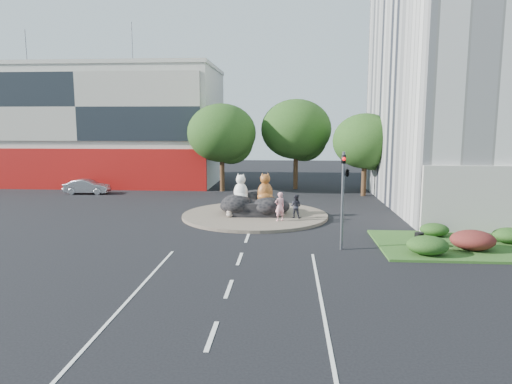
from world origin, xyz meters
TOP-DOWN VIEW (x-y plane):
  - ground at (0.00, 0.00)m, footprint 120.00×120.00m
  - roundabout_island at (0.00, 10.00)m, footprint 10.00×10.00m
  - rock_plinth at (0.00, 10.00)m, footprint 3.20×2.60m
  - shophouse_block at (-18.00, 27.91)m, footprint 25.20×12.30m
  - grass_verge at (12.00, 3.00)m, footprint 10.00×6.00m
  - tree_left at (-3.93, 22.06)m, footprint 6.46×6.46m
  - tree_mid at (3.07, 24.06)m, footprint 6.84×6.84m
  - tree_right at (9.07, 20.06)m, footprint 5.70×5.70m
  - hedge_near_green at (9.00, 1.00)m, footprint 2.00×1.60m
  - hedge_red at (11.50, 2.00)m, footprint 2.20×1.76m
  - hedge_mid_green at (14.00, 3.50)m, footprint 1.80×1.44m
  - hedge_back_green at (10.50, 4.80)m, footprint 1.60×1.28m
  - traffic_light at (5.10, 2.00)m, footprint 0.44×1.24m
  - street_lamp at (12.82, 8.00)m, footprint 2.34×0.22m
  - cat_white at (-0.96, 9.85)m, footprint 1.42×1.33m
  - cat_tabby at (0.71, 9.82)m, footprint 1.50×1.42m
  - kitten_calico at (-1.61, 8.85)m, footprint 0.64×0.61m
  - kitten_white at (1.75, 9.41)m, footprint 0.58×0.59m
  - pedestrian_pink at (1.75, 7.91)m, footprint 0.81×0.73m
  - pedestrian_dark at (2.78, 8.85)m, footprint 0.91×0.80m
  - parked_car at (-16.11, 19.33)m, footprint 4.08×1.59m
  - litter_bin at (8.96, 2.32)m, footprint 0.62×0.62m

SIDE VIEW (x-z plane):
  - ground at x=0.00m, z-range 0.00..0.00m
  - grass_verge at x=12.00m, z-range 0.00..0.12m
  - roundabout_island at x=0.00m, z-range 0.00..0.20m
  - hedge_back_green at x=10.50m, z-range 0.12..0.84m
  - litter_bin at x=8.96m, z-range 0.12..0.89m
  - hedge_mid_green at x=14.00m, z-range 0.12..0.93m
  - hedge_near_green at x=9.00m, z-range 0.12..1.02m
  - kitten_white at x=1.75m, z-range 0.20..0.95m
  - hedge_red at x=11.50m, z-range 0.12..1.11m
  - kitten_calico at x=-1.61m, z-range 0.20..1.06m
  - rock_plinth at x=0.00m, z-range 0.20..1.10m
  - parked_car at x=-16.11m, z-range 0.00..1.33m
  - pedestrian_dark at x=2.78m, z-range 0.20..1.76m
  - pedestrian_pink at x=1.75m, z-range 0.20..2.05m
  - cat_white at x=-0.96m, z-range 1.10..3.02m
  - cat_tabby at x=0.71m, z-range 1.10..3.10m
  - traffic_light at x=5.10m, z-range 1.12..6.12m
  - street_lamp at x=12.82m, z-range 0.52..8.58m
  - tree_right at x=9.07m, z-range 0.98..8.28m
  - tree_left at x=-3.93m, z-range 1.11..9.38m
  - tree_mid at x=3.07m, z-range 1.18..9.94m
  - shophouse_block at x=-18.00m, z-range -2.52..14.88m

